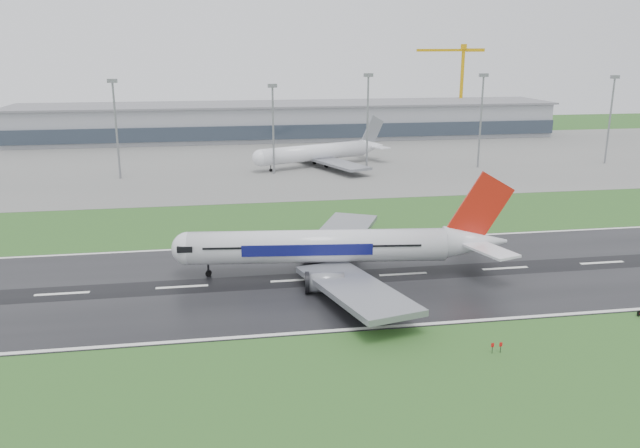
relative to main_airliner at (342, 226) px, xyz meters
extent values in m
plane|color=#25521E|center=(11.23, -2.12, -9.15)|extent=(520.00, 520.00, 0.00)
cube|color=black|center=(11.23, -2.12, -9.10)|extent=(400.00, 45.00, 0.10)
cube|color=slate|center=(11.23, 122.88, -9.11)|extent=(400.00, 130.00, 0.08)
cube|color=gray|center=(11.23, 182.88, -1.65)|extent=(240.00, 36.00, 15.00)
cylinder|color=gray|center=(-52.32, 97.88, 5.77)|extent=(0.64, 0.64, 29.85)
cylinder|color=gray|center=(-3.34, 97.88, 4.81)|extent=(0.64, 0.64, 27.92)
cylinder|color=gray|center=(27.95, 97.88, 6.36)|extent=(0.64, 0.64, 31.01)
cylinder|color=gray|center=(67.53, 97.88, 6.20)|extent=(0.64, 0.64, 30.70)
cylinder|color=gray|center=(115.64, 97.88, 5.75)|extent=(0.64, 0.64, 29.80)
camera|label=1|loc=(-21.78, -109.03, 31.47)|focal=35.83mm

